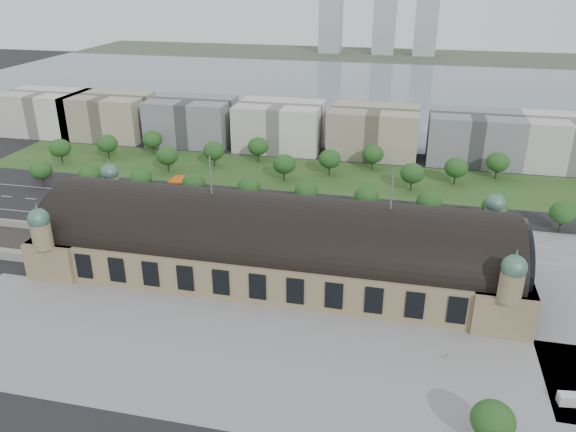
% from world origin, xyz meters
% --- Properties ---
extents(ground, '(900.00, 900.00, 0.00)m').
position_xyz_m(ground, '(0.00, 0.00, 0.00)').
color(ground, black).
rests_on(ground, ground).
extents(station, '(150.00, 48.40, 44.30)m').
position_xyz_m(station, '(0.00, 0.00, 10.28)').
color(station, '#8A7C55').
rests_on(station, ground).
extents(plaza_south, '(190.00, 48.00, 0.12)m').
position_xyz_m(plaza_south, '(10.00, -44.00, 0.00)').
color(plaza_south, gray).
rests_on(plaza_south, ground).
extents(road_slab, '(260.00, 26.00, 0.10)m').
position_xyz_m(road_slab, '(-20.00, 38.00, 0.00)').
color(road_slab, black).
rests_on(road_slab, ground).
extents(grass_belt, '(300.00, 45.00, 0.10)m').
position_xyz_m(grass_belt, '(-15.00, 93.00, 0.00)').
color(grass_belt, '#294E1F').
rests_on(grass_belt, ground).
extents(petrol_station, '(14.00, 13.00, 5.05)m').
position_xyz_m(petrol_station, '(-53.91, 65.28, 2.95)').
color(petrol_station, '#D4510C').
rests_on(petrol_station, ground).
extents(lake, '(700.00, 320.00, 0.08)m').
position_xyz_m(lake, '(0.00, 298.00, 0.00)').
color(lake, slate).
rests_on(lake, ground).
extents(far_shore, '(700.00, 120.00, 0.14)m').
position_xyz_m(far_shore, '(0.00, 498.00, 0.00)').
color(far_shore, '#44513D').
rests_on(far_shore, ground).
extents(far_tower_left, '(24.00, 24.00, 80.00)m').
position_xyz_m(far_tower_left, '(-60.00, 508.00, 40.00)').
color(far_tower_left, '#9EA8B2').
rests_on(far_tower_left, ground).
extents(far_tower_mid, '(24.00, 24.00, 85.00)m').
position_xyz_m(far_tower_mid, '(0.00, 508.00, 42.50)').
color(far_tower_mid, '#9EA8B2').
rests_on(far_tower_mid, ground).
extents(far_tower_right, '(24.00, 24.00, 75.00)m').
position_xyz_m(far_tower_right, '(45.00, 508.00, 37.50)').
color(far_tower_right, '#9EA8B2').
rests_on(far_tower_right, ground).
extents(office_0, '(45.00, 32.00, 24.00)m').
position_xyz_m(office_0, '(-170.00, 133.00, 12.00)').
color(office_0, silver).
rests_on(office_0, ground).
extents(office_1, '(45.00, 32.00, 24.00)m').
position_xyz_m(office_1, '(-130.00, 133.00, 12.00)').
color(office_1, tan).
rests_on(office_1, ground).
extents(office_2, '(45.00, 32.00, 24.00)m').
position_xyz_m(office_2, '(-80.00, 133.00, 12.00)').
color(office_2, gray).
rests_on(office_2, ground).
extents(office_3, '(45.00, 32.00, 24.00)m').
position_xyz_m(office_3, '(-30.00, 133.00, 12.00)').
color(office_3, silver).
rests_on(office_3, ground).
extents(office_4, '(45.00, 32.00, 24.00)m').
position_xyz_m(office_4, '(20.00, 133.00, 12.00)').
color(office_4, tan).
rests_on(office_4, ground).
extents(office_5, '(45.00, 32.00, 24.00)m').
position_xyz_m(office_5, '(70.00, 133.00, 12.00)').
color(office_5, gray).
rests_on(office_5, ground).
extents(office_6, '(45.00, 32.00, 24.00)m').
position_xyz_m(office_6, '(115.00, 133.00, 12.00)').
color(office_6, silver).
rests_on(office_6, ground).
extents(tree_row_0, '(9.60, 9.60, 11.52)m').
position_xyz_m(tree_row_0, '(-120.00, 53.00, 7.43)').
color(tree_row_0, '#2D2116').
rests_on(tree_row_0, ground).
extents(tree_row_1, '(9.60, 9.60, 11.52)m').
position_xyz_m(tree_row_1, '(-96.00, 53.00, 7.43)').
color(tree_row_1, '#2D2116').
rests_on(tree_row_1, ground).
extents(tree_row_2, '(9.60, 9.60, 11.52)m').
position_xyz_m(tree_row_2, '(-72.00, 53.00, 7.43)').
color(tree_row_2, '#2D2116').
rests_on(tree_row_2, ground).
extents(tree_row_3, '(9.60, 9.60, 11.52)m').
position_xyz_m(tree_row_3, '(-48.00, 53.00, 7.43)').
color(tree_row_3, '#2D2116').
rests_on(tree_row_3, ground).
extents(tree_row_4, '(9.60, 9.60, 11.52)m').
position_xyz_m(tree_row_4, '(-24.00, 53.00, 7.43)').
color(tree_row_4, '#2D2116').
rests_on(tree_row_4, ground).
extents(tree_row_5, '(9.60, 9.60, 11.52)m').
position_xyz_m(tree_row_5, '(0.00, 53.00, 7.43)').
color(tree_row_5, '#2D2116').
rests_on(tree_row_5, ground).
extents(tree_row_6, '(9.60, 9.60, 11.52)m').
position_xyz_m(tree_row_6, '(24.00, 53.00, 7.43)').
color(tree_row_6, '#2D2116').
rests_on(tree_row_6, ground).
extents(tree_row_7, '(9.60, 9.60, 11.52)m').
position_xyz_m(tree_row_7, '(48.00, 53.00, 7.43)').
color(tree_row_7, '#2D2116').
rests_on(tree_row_7, ground).
extents(tree_row_8, '(9.60, 9.60, 11.52)m').
position_xyz_m(tree_row_8, '(72.00, 53.00, 7.43)').
color(tree_row_8, '#2D2116').
rests_on(tree_row_8, ground).
extents(tree_row_9, '(9.60, 9.60, 11.52)m').
position_xyz_m(tree_row_9, '(96.00, 53.00, 7.43)').
color(tree_row_9, '#2D2116').
rests_on(tree_row_9, ground).
extents(tree_belt_0, '(10.40, 10.40, 12.48)m').
position_xyz_m(tree_belt_0, '(-130.00, 83.00, 8.05)').
color(tree_belt_0, '#2D2116').
rests_on(tree_belt_0, ground).
extents(tree_belt_1, '(10.40, 10.40, 12.48)m').
position_xyz_m(tree_belt_1, '(-111.00, 95.00, 8.05)').
color(tree_belt_1, '#2D2116').
rests_on(tree_belt_1, ground).
extents(tree_belt_2, '(10.40, 10.40, 12.48)m').
position_xyz_m(tree_belt_2, '(-92.00, 107.00, 8.05)').
color(tree_belt_2, '#2D2116').
rests_on(tree_belt_2, ground).
extents(tree_belt_3, '(10.40, 10.40, 12.48)m').
position_xyz_m(tree_belt_3, '(-73.00, 83.00, 8.05)').
color(tree_belt_3, '#2D2116').
rests_on(tree_belt_3, ground).
extents(tree_belt_4, '(10.40, 10.40, 12.48)m').
position_xyz_m(tree_belt_4, '(-54.00, 95.00, 8.05)').
color(tree_belt_4, '#2D2116').
rests_on(tree_belt_4, ground).
extents(tree_belt_5, '(10.40, 10.40, 12.48)m').
position_xyz_m(tree_belt_5, '(-35.00, 107.00, 8.05)').
color(tree_belt_5, '#2D2116').
rests_on(tree_belt_5, ground).
extents(tree_belt_6, '(10.40, 10.40, 12.48)m').
position_xyz_m(tree_belt_6, '(-16.00, 83.00, 8.05)').
color(tree_belt_6, '#2D2116').
rests_on(tree_belt_6, ground).
extents(tree_belt_7, '(10.40, 10.40, 12.48)m').
position_xyz_m(tree_belt_7, '(3.00, 95.00, 8.05)').
color(tree_belt_7, '#2D2116').
rests_on(tree_belt_7, ground).
extents(tree_belt_8, '(10.40, 10.40, 12.48)m').
position_xyz_m(tree_belt_8, '(22.00, 107.00, 8.05)').
color(tree_belt_8, '#2D2116').
rests_on(tree_belt_8, ground).
extents(tree_belt_9, '(10.40, 10.40, 12.48)m').
position_xyz_m(tree_belt_9, '(41.00, 83.00, 8.05)').
color(tree_belt_9, '#2D2116').
rests_on(tree_belt_9, ground).
extents(tree_belt_10, '(10.40, 10.40, 12.48)m').
position_xyz_m(tree_belt_10, '(60.00, 95.00, 8.05)').
color(tree_belt_10, '#2D2116').
rests_on(tree_belt_10, ground).
extents(tree_belt_11, '(10.40, 10.40, 12.48)m').
position_xyz_m(tree_belt_11, '(79.00, 107.00, 8.05)').
color(tree_belt_11, '#2D2116').
rests_on(tree_belt_11, ground).
extents(tree_plaza_s, '(9.00, 9.00, 10.64)m').
position_xyz_m(tree_plaza_s, '(60.00, -60.00, 6.80)').
color(tree_plaza_s, '#2D2116').
rests_on(tree_plaza_s, ground).
extents(traffic_car_1, '(5.14, 2.32, 1.64)m').
position_xyz_m(traffic_car_1, '(-85.38, 41.26, 0.82)').
color(traffic_car_1, gray).
rests_on(traffic_car_1, ground).
extents(traffic_car_2, '(5.99, 3.29, 1.59)m').
position_xyz_m(traffic_car_2, '(-70.50, 31.49, 0.79)').
color(traffic_car_2, black).
rests_on(traffic_car_2, ground).
extents(traffic_car_4, '(4.73, 2.27, 1.56)m').
position_xyz_m(traffic_car_4, '(-4.62, 32.75, 0.78)').
color(traffic_car_4, '#1E1947').
rests_on(traffic_car_4, ground).
extents(traffic_car_5, '(4.84, 1.95, 1.56)m').
position_xyz_m(traffic_car_5, '(42.59, 41.36, 0.78)').
color(traffic_car_5, '#5C5F64').
rests_on(traffic_car_5, ground).
extents(traffic_car_6, '(4.83, 2.42, 1.31)m').
position_xyz_m(traffic_car_6, '(69.23, 34.78, 0.66)').
color(traffic_car_6, silver).
rests_on(traffic_car_6, ground).
extents(parked_car_0, '(4.27, 3.72, 1.39)m').
position_xyz_m(parked_car_0, '(-80.00, 25.00, 0.70)').
color(parked_car_0, black).
rests_on(parked_car_0, ground).
extents(parked_car_1, '(5.88, 4.64, 1.49)m').
position_xyz_m(parked_car_1, '(-61.48, 25.00, 0.74)').
color(parked_car_1, maroon).
rests_on(parked_car_1, ground).
extents(parked_car_2, '(5.49, 4.71, 1.51)m').
position_xyz_m(parked_car_2, '(-60.66, 21.00, 0.76)').
color(parked_car_2, '#1B234D').
rests_on(parked_car_2, ground).
extents(parked_car_3, '(5.05, 4.48, 1.65)m').
position_xyz_m(parked_car_3, '(-45.58, 25.00, 0.83)').
color(parked_car_3, '#595B61').
rests_on(parked_car_3, ground).
extents(parked_car_4, '(5.22, 3.58, 1.63)m').
position_xyz_m(parked_car_4, '(-32.12, 21.11, 0.81)').
color(parked_car_4, silver).
rests_on(parked_car_4, ground).
extents(parked_car_5, '(5.46, 4.16, 1.38)m').
position_xyz_m(parked_car_5, '(-34.55, 22.20, 0.69)').
color(parked_car_5, '#919599').
rests_on(parked_car_5, ground).
extents(parked_car_6, '(5.29, 4.59, 1.46)m').
position_xyz_m(parked_car_6, '(-36.74, 21.10, 0.73)').
color(parked_car_6, black).
rests_on(parked_car_6, ground).
extents(bus_west, '(11.79, 2.86, 3.28)m').
position_xyz_m(bus_west, '(-19.63, 27.00, 1.64)').
color(bus_west, red).
rests_on(bus_west, ground).
extents(bus_mid, '(13.68, 3.67, 3.78)m').
position_xyz_m(bus_mid, '(-2.84, 29.33, 1.89)').
color(bus_mid, silver).
rests_on(bus_mid, ground).
extents(bus_east, '(12.09, 2.84, 3.37)m').
position_xyz_m(bus_east, '(36.57, 29.43, 1.68)').
color(bus_east, beige).
rests_on(bus_east, ground).
extents(van_east, '(6.51, 3.23, 2.71)m').
position_xyz_m(van_east, '(79.21, -43.41, 1.30)').
color(van_east, silver).
rests_on(van_east, ground).
extents(pedestrian_0, '(0.90, 0.61, 1.69)m').
position_xyz_m(pedestrian_0, '(52.39, -33.31, 0.85)').
color(pedestrian_0, gray).
rests_on(pedestrian_0, ground).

